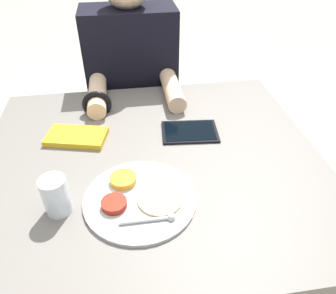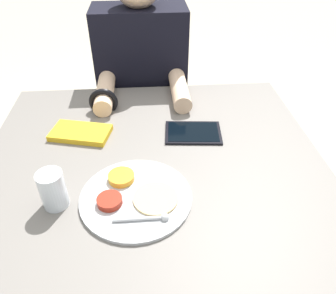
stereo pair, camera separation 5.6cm
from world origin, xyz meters
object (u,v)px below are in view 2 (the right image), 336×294
(red_notebook, at_px, (81,133))
(person_diner, at_px, (144,106))
(thali_tray, at_px, (135,196))
(tablet_device, at_px, (193,133))
(drinking_glass, at_px, (53,190))

(red_notebook, xyz_separation_m, person_diner, (0.22, 0.46, -0.17))
(thali_tray, distance_m, tablet_device, 0.35)
(tablet_device, distance_m, drinking_glass, 0.51)
(person_diner, xyz_separation_m, drinking_glass, (-0.24, -0.78, 0.22))
(drinking_glass, bearing_deg, thali_tray, 1.28)
(red_notebook, xyz_separation_m, drinking_glass, (-0.02, -0.32, 0.05))
(person_diner, relative_size, drinking_glass, 11.13)
(red_notebook, height_order, person_diner, person_diner)
(red_notebook, distance_m, drinking_glass, 0.32)
(thali_tray, xyz_separation_m, drinking_glass, (-0.21, -0.00, 0.05))
(red_notebook, relative_size, drinking_glass, 2.03)
(red_notebook, bearing_deg, tablet_device, -3.13)
(tablet_device, bearing_deg, thali_tray, -124.66)
(thali_tray, bearing_deg, tablet_device, 55.34)
(person_diner, bearing_deg, red_notebook, -115.41)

